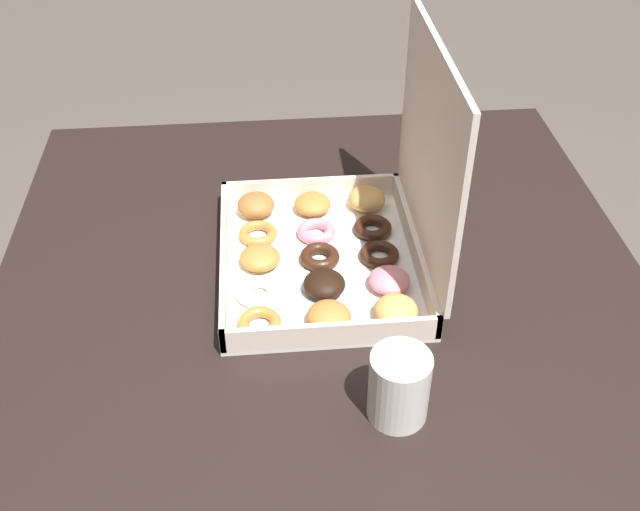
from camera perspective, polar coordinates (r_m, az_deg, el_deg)
dining_table at (r=1.16m, az=0.16°, el=-5.90°), size 0.97×0.95×0.74m
donut_box at (r=1.08m, az=2.21°, el=1.97°), size 0.35×0.30×0.34m
coffee_mug at (r=0.89m, az=6.05°, el=-9.82°), size 0.07×0.07×0.09m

